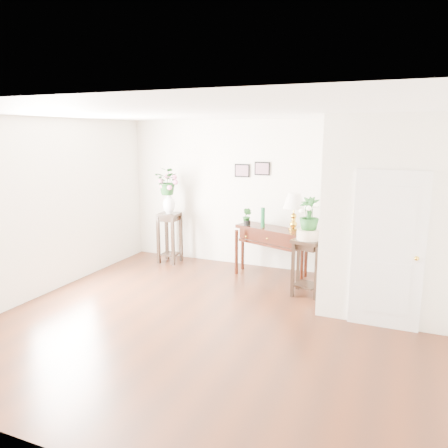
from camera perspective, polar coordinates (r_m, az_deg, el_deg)
The scene contains 20 objects.
floor at distance 6.12m, azimuth -1.09°, elevation -12.84°, with size 6.00×5.50×0.02m, color #4A2313.
ceiling at distance 5.57m, azimuth -1.21°, elevation 14.37°, with size 6.00×5.50×0.02m, color white.
wall_back at distance 8.23m, azimuth 6.66°, elevation 3.69°, with size 6.00×0.02×2.80m, color white.
wall_front at distance 3.44m, azimuth -20.26°, elevation -8.46°, with size 6.00×0.02×2.80m, color white.
wall_left at distance 7.40m, azimuth -22.90°, elevation 1.93°, with size 0.02×5.50×2.80m, color white.
partition at distance 6.95m, azimuth 21.17°, elevation 1.48°, with size 1.80×1.95×2.80m, color white.
door at distance 6.05m, azimuth 20.58°, elevation -3.34°, with size 0.90×0.05×2.10m, color silver.
art_print_left at distance 8.37m, azimuth 2.39°, elevation 6.99°, with size 0.30×0.02×0.25m, color black.
art_print_right at distance 8.23m, azimuth 5.02°, elevation 7.22°, with size 0.30×0.02×0.25m, color black.
wall_ornament at distance 7.09m, azimuth 13.94°, elevation 7.41°, with size 0.51×0.51×0.07m, color olive.
console_table at distance 7.95m, azimuth 6.14°, elevation -3.63°, with size 1.33×0.44×0.89m, color black.
table_lamp at distance 7.68m, azimuth 9.11°, elevation 1.81°, with size 0.37×0.37×0.65m, color gold.
green_vase at distance 7.86m, azimuth 5.09°, elevation 0.81°, with size 0.07×0.07×0.36m, color #114D27.
potted_plant at distance 7.96m, azimuth 3.04°, elevation 0.90°, with size 0.18×0.14×0.32m, color #18491A.
plant_stand_a at distance 8.77m, azimuth -7.10°, elevation -1.80°, with size 0.39×0.39×1.00m, color #2C211B.
porcelain_vase at distance 8.63m, azimuth -7.22°, elevation 2.88°, with size 0.24×0.24×0.41m, color silver, non-canonical shape.
lily_arrangement at distance 8.58m, azimuth -7.30°, elevation 5.82°, with size 0.49×0.42×0.54m, color #18491A.
plant_stand_b at distance 7.11m, azimuth 10.80°, elevation -5.56°, with size 0.43×0.43×0.91m, color #2C211B.
ceramic_bowl at distance 6.97m, azimuth 10.97°, elevation -1.35°, with size 0.36×0.36×0.16m, color beige.
narcissus at distance 6.90m, azimuth 11.07°, elevation 1.18°, with size 0.31×0.31×0.55m, color #18491A.
Camera 1 is at (2.26, -5.08, 2.55)m, focal length 35.00 mm.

